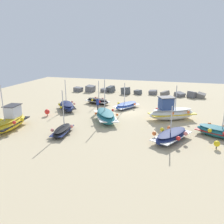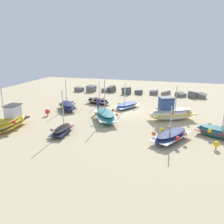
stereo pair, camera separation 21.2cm
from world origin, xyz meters
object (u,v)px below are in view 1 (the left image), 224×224
object	(u,v)px
fishing_boat_5	(106,116)
fishing_boat_8	(216,131)
fishing_boat_0	(98,101)
fishing_boat_1	(171,112)
fishing_boat_2	(10,121)
mooring_buoy_1	(217,144)
mooring_buoy_0	(47,112)
fishing_boat_6	(62,130)
fishing_boat_7	(127,105)
fishing_boat_3	(67,106)
fishing_boat_4	(171,136)
person_walking	(98,104)

from	to	relation	value
fishing_boat_5	fishing_boat_8	xyz separation A→B (m)	(9.97, -1.28, -0.11)
fishing_boat_0	fishing_boat_1	xyz separation A→B (m)	(9.25, -4.13, 0.39)
fishing_boat_2	mooring_buoy_1	world-z (taller)	fishing_boat_2
fishing_boat_5	mooring_buoy_0	xyz separation A→B (m)	(-6.57, 0.19, -0.12)
fishing_boat_1	fishing_boat_6	size ratio (longest dim) A/B	1.35
fishing_boat_5	mooring_buoy_1	size ratio (longest dim) A/B	7.11
fishing_boat_7	fishing_boat_5	bearing A→B (deg)	-161.09
fishing_boat_0	mooring_buoy_1	size ratio (longest dim) A/B	5.43
fishing_boat_5	fishing_boat_3	bearing A→B (deg)	-144.49
fishing_boat_6	fishing_boat_7	bearing A→B (deg)	153.90
fishing_boat_1	fishing_boat_3	size ratio (longest dim) A/B	1.35
fishing_boat_4	person_walking	distance (m)	10.20
fishing_boat_3	fishing_boat_7	world-z (taller)	fishing_boat_3
fishing_boat_1	fishing_boat_7	distance (m)	6.06
fishing_boat_0	mooring_buoy_1	xyz separation A→B (m)	(12.69, -10.31, 0.01)
fishing_boat_1	fishing_boat_7	size ratio (longest dim) A/B	1.36
person_walking	fishing_boat_2	bearing A→B (deg)	34.29
fishing_boat_2	fishing_boat_8	distance (m)	17.87
fishing_boat_3	person_walking	xyz separation A→B (m)	(3.78, 0.00, 0.53)
fishing_boat_0	fishing_boat_5	bearing A→B (deg)	131.38
fishing_boat_6	fishing_boat_5	bearing A→B (deg)	142.74
fishing_boat_1	mooring_buoy_1	distance (m)	7.08
fishing_boat_0	fishing_boat_5	size ratio (longest dim) A/B	0.76
fishing_boat_8	mooring_buoy_0	bearing A→B (deg)	21.21
fishing_boat_1	mooring_buoy_1	bearing A→B (deg)	92.30
fishing_boat_4	mooring_buoy_1	world-z (taller)	fishing_boat_4
fishing_boat_1	fishing_boat_2	bearing A→B (deg)	-1.44
fishing_boat_7	mooring_buoy_1	xyz separation A→B (m)	(8.66, -9.23, 0.05)
fishing_boat_8	mooring_buoy_1	distance (m)	2.59
fishing_boat_0	person_walking	size ratio (longest dim) A/B	1.98
fishing_boat_7	mooring_buoy_0	size ratio (longest dim) A/B	5.13
fishing_boat_1	fishing_boat_2	world-z (taller)	fishing_boat_2
fishing_boat_0	fishing_boat_6	xyz separation A→B (m)	(0.47, -10.64, -0.07)
fishing_boat_3	fishing_boat_6	world-z (taller)	fishing_boat_6
fishing_boat_4	mooring_buoy_1	xyz separation A→B (m)	(3.24, -0.64, -0.02)
fishing_boat_7	fishing_boat_8	size ratio (longest dim) A/B	1.05
fishing_boat_7	person_walking	xyz separation A→B (m)	(-2.77, -2.53, 0.64)
fishing_boat_1	fishing_boat_3	distance (m)	11.79
fishing_boat_7	mooring_buoy_1	bearing A→B (deg)	-107.46
fishing_boat_1	fishing_boat_6	distance (m)	10.95
fishing_boat_3	fishing_boat_6	size ratio (longest dim) A/B	1.00
mooring_buoy_0	mooring_buoy_1	xyz separation A→B (m)	(16.23, -4.04, -0.04)
fishing_boat_5	person_walking	world-z (taller)	fishing_boat_5
fishing_boat_6	person_walking	bearing A→B (deg)	167.87
fishing_boat_2	fishing_boat_6	xyz separation A→B (m)	(5.08, 0.05, -0.38)
fishing_boat_1	fishing_boat_2	xyz separation A→B (m)	(-13.87, -6.57, -0.08)
person_walking	fishing_boat_3	bearing A→B (deg)	-15.99
fishing_boat_5	fishing_boat_1	bearing A→B (deg)	83.19
fishing_boat_4	fishing_boat_7	world-z (taller)	fishing_boat_7
fishing_boat_4	person_walking	world-z (taller)	fishing_boat_4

